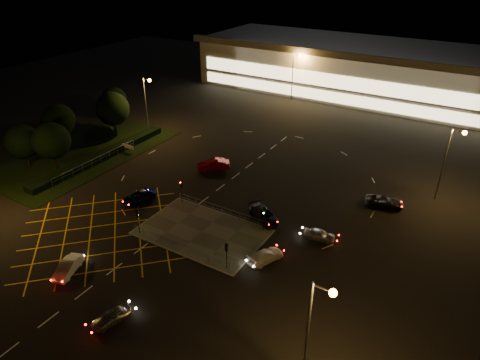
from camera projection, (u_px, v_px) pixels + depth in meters
The scene contains 26 objects.
ground at pixel (198, 219), 52.35m from camera, with size 180.00×180.00×0.00m, color black.
pedestrian_island at pixel (202, 232), 49.91m from camera, with size 14.00×9.00×0.12m, color #4C4944.
grass_verge at pixel (81, 152), 69.54m from camera, with size 18.00×30.00×0.08m, color black.
hedge at pixel (102, 156), 67.05m from camera, with size 2.00×26.00×1.00m, color black.
supermarket at pixel (359, 68), 96.40m from camera, with size 72.00×26.50×10.50m.
streetlight_se at pixel (315, 323), 29.42m from camera, with size 1.78×0.56×10.03m.
streetlight_nw at pixel (147, 98), 73.43m from camera, with size 1.78×0.56×10.03m.
streetlight_ne at pixel (450, 155), 53.17m from camera, with size 1.78×0.56×10.03m.
streetlight_far_left at pixel (295, 71), 89.64m from camera, with size 1.78×0.56×10.03m.
signal_sw at pixel (138, 217), 48.53m from camera, with size 0.28×0.30×3.15m.
signal_se at pixel (227, 251), 43.09m from camera, with size 0.28×0.30×3.15m.
signal_nw at pixel (181, 187), 54.53m from camera, with size 0.28×0.30×3.15m.
signal_ne at pixel (264, 214), 49.09m from camera, with size 0.28×0.30×3.15m.
tree_a at pixel (22, 142), 62.38m from camera, with size 5.04×5.04×6.86m.
tree_b at pixel (58, 121), 69.15m from camera, with size 5.40×5.40×7.35m.
tree_c at pixel (113, 109), 73.20m from camera, with size 5.76×5.76×7.84m.
tree_d at pixel (114, 99), 80.88m from camera, with size 4.68×4.68×6.37m.
tree_e at pixel (51, 141), 61.92m from camera, with size 5.40×5.40×7.35m.
car_near_silver at pixel (111, 317), 37.71m from camera, with size 1.45×3.59×1.22m, color #AEB2B6.
car_queue_white at pixel (68, 267), 43.46m from camera, with size 1.41×4.05×1.33m, color silver.
car_left_blue at pixel (139, 197), 55.77m from camera, with size 2.16×4.68×1.30m, color #0B0E42.
car_far_dkgrey at pixel (264, 215), 51.93m from camera, with size 2.02×4.98×1.45m, color black.
car_right_silver at pixel (319, 235), 48.51m from camera, with size 1.43×3.57×1.21m, color #9D9EA4.
car_circ_red at pixel (213, 165), 63.75m from camera, with size 1.68×4.81×1.59m, color maroon.
car_east_grey at pixel (384, 202), 54.64m from camera, with size 2.20×4.77×1.33m, color black.
car_approach_white at pixel (265, 256), 45.17m from camera, with size 1.72×4.22×1.23m, color silver.
Camera 1 is at (26.93, -34.76, 29.27)m, focal length 32.00 mm.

